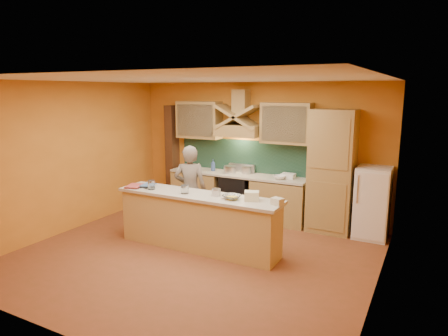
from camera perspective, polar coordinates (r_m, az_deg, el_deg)
The scene contains 36 objects.
floor at distance 6.65m, azimuth -4.26°, elevation -12.33°, with size 5.50×5.00×0.01m, color brown.
ceiling at distance 6.11m, azimuth -4.64°, elevation 12.57°, with size 5.50×5.00×0.01m, color white.
wall_back at distance 8.41m, azimuth 4.69°, elevation 2.57°, with size 5.50×0.02×2.80m, color orange.
wall_front at distance 4.39m, azimuth -22.23°, elevation -6.12°, with size 5.50×0.02×2.80m, color orange.
wall_left at distance 8.02m, azimuth -21.30°, elevation 1.43°, with size 0.02×5.00×2.80m, color orange.
wall_right at distance 5.32m, azimuth 21.50°, elevation -3.14°, with size 0.02×5.00×2.80m, color orange.
base_cabinet_left at distance 8.91m, azimuth -3.60°, elevation -3.30°, with size 1.10×0.60×0.86m, color #A9884D.
base_cabinet_right at distance 8.11m, azimuth 7.97°, elevation -4.83°, with size 1.10×0.60×0.86m, color #A9884D.
counter_top at distance 8.36m, azimuth 1.93°, elevation -0.94°, with size 3.00×0.62×0.04m, color beige.
stove at distance 8.46m, azimuth 1.91°, elevation -3.92°, with size 0.60×0.58×0.90m, color black.
backsplash at distance 8.55m, azimuth 2.78°, elevation 1.71°, with size 3.00×0.03×0.70m, color #173429.
range_hood at distance 8.26m, azimuth 2.12°, elevation 5.38°, with size 0.92×0.50×0.24m, color #A9884D.
hood_chimney at distance 8.31m, azimuth 2.46°, elevation 9.42°, with size 0.30×0.30×0.50m, color #A9884D.
upper_cabinet_left at distance 8.79m, azimuth -3.58°, elevation 6.88°, with size 1.00×0.35×0.80m, color #A9884D.
upper_cabinet_right at distance 7.93m, azimuth 8.93°, elevation 6.33°, with size 1.00×0.35×0.80m, color #A9884D.
pantry_column at distance 7.68m, azimuth 15.14°, elevation -0.49°, with size 0.80×0.60×2.30m, color #A9884D.
fridge at distance 7.67m, azimuth 20.44°, elevation -4.67°, with size 0.58×0.60×1.30m, color white.
trim_column_left at distance 9.32m, azimuth -7.37°, elevation 1.79°, with size 0.20×0.30×2.30m, color #472816.
island_body at distance 6.78m, azimuth -3.67°, elevation -7.87°, with size 2.80×0.55×0.88m, color tan.
island_top at distance 6.64m, azimuth -3.73°, elevation -3.95°, with size 2.90×0.62×0.05m, color beige.
person at distance 7.38m, azimuth -4.84°, elevation -3.15°, with size 0.60×0.40×1.66m, color #70665B.
pot_large at distance 8.41m, azimuth 0.83°, elevation -0.33°, with size 0.26×0.26×0.15m, color silver.
pot_small at distance 8.38m, azimuth 3.22°, elevation -0.41°, with size 0.21×0.21×0.15m, color silver.
soap_bottle_a at distance 8.56m, azimuth -3.62°, elevation 0.08°, with size 0.08×0.08×0.18m, color beige.
soap_bottle_b at distance 8.61m, azimuth -1.57°, elevation 0.41°, with size 0.10×0.10×0.25m, color #354F92.
bowl_back at distance 7.90m, azimuth 7.95°, elevation -1.33°, with size 0.24×0.24×0.07m, color white.
dish_rack at distance 8.01m, azimuth 9.15°, elevation -1.11°, with size 0.26×0.20×0.09m, color white.
book_lower at distance 7.32m, azimuth -13.61°, elevation -2.49°, with size 0.26×0.35×0.03m, color #A63E3B.
book_upper at distance 7.28m, azimuth -11.49°, elevation -2.33°, with size 0.21×0.28×0.02m, color #446796.
jar_large at distance 7.02m, azimuth -10.34°, elevation -2.39°, with size 0.12×0.12×0.16m, color silver.
jar_small at distance 6.68m, azimuth -5.64°, elevation -3.05°, with size 0.13×0.13×0.14m, color silver.
kitchen_scale at distance 6.51m, azimuth -1.12°, elevation -3.55°, with size 0.12×0.12×0.10m, color silver.
mixing_bowl at distance 6.31m, azimuth 1.13°, elevation -4.16°, with size 0.28×0.28×0.07m, color white.
cloth at distance 6.38m, azimuth 0.67°, elevation -4.25°, with size 0.22×0.16×0.01m, color beige.
grocery_bag_a at distance 6.24m, azimuth 3.98°, elevation -4.00°, with size 0.22×0.18×0.14m, color beige.
grocery_bag_b at distance 6.05m, azimuth 7.62°, elevation -4.75°, with size 0.17×0.13×0.10m, color beige.
Camera 1 is at (3.27, -5.15, 2.63)m, focal length 32.00 mm.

